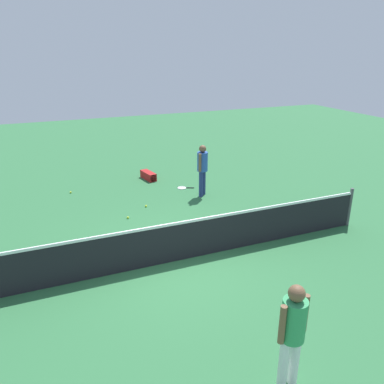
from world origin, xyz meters
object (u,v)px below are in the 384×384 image
tennis_ball_midcourt (179,246)px  tennis_ball_stray_left (71,192)px  tennis_ball_by_net (128,218)px  player_far_side (293,329)px  equipment_bag (149,176)px  tennis_ball_baseline (250,221)px  tennis_ball_near_player (146,206)px  player_near_side (202,166)px  tennis_racket_near_player (183,188)px

tennis_ball_midcourt → tennis_ball_stray_left: 5.31m
tennis_ball_by_net → player_far_side: bearing=96.6°
tennis_ball_midcourt → tennis_ball_stray_left: (2.06, -4.90, 0.00)m
equipment_bag → tennis_ball_baseline: bearing=108.5°
tennis_ball_near_player → tennis_ball_by_net: 0.95m
equipment_bag → player_near_side: bearing=117.4°
tennis_ball_by_net → tennis_ball_baseline: (-3.11, 1.52, 0.00)m
tennis_ball_midcourt → tennis_ball_stray_left: bearing=-67.2°
tennis_ball_by_net → tennis_ball_midcourt: size_ratio=1.00×
tennis_ball_by_net → tennis_racket_near_player: bearing=-143.1°
player_far_side → equipment_bag: bearing=-94.6°
tennis_ball_baseline → tennis_racket_near_player: bearing=-77.2°
tennis_racket_near_player → tennis_ball_midcourt: bearing=67.7°
tennis_ball_baseline → equipment_bag: 4.92m
tennis_racket_near_player → tennis_ball_midcourt: size_ratio=9.14×
player_far_side → tennis_ball_midcourt: player_far_side is taller
tennis_ball_midcourt → player_far_side: bearing=90.0°
tennis_ball_near_player → tennis_ball_stray_left: size_ratio=1.00×
tennis_ball_baseline → equipment_bag: equipment_bag is taller
equipment_bag → tennis_racket_near_player: bearing=120.7°
player_far_side → tennis_racket_near_player: size_ratio=2.82×
player_near_side → equipment_bag: bearing=-62.6°
tennis_ball_midcourt → equipment_bag: equipment_bag is taller
player_near_side → tennis_ball_midcourt: bearing=57.1°
tennis_ball_baseline → tennis_ball_near_player: bearing=-41.9°
player_far_side → equipment_bag: player_far_side is taller
player_far_side → tennis_ball_stray_left: 9.60m
player_far_side → equipment_bag: size_ratio=2.03×
player_far_side → tennis_ball_by_net: 6.69m
player_far_side → tennis_ball_midcourt: (0.00, -4.43, -0.98)m
tennis_ball_near_player → tennis_ball_midcourt: 2.77m
tennis_ball_midcourt → tennis_ball_baseline: size_ratio=1.00×
tennis_ball_midcourt → tennis_ball_near_player: bearing=-89.1°
player_far_side → tennis_ball_by_net: bearing=-83.4°
tennis_ball_near_player → tennis_ball_by_net: same height
tennis_ball_by_net → tennis_ball_midcourt: same height
tennis_ball_midcourt → tennis_ball_stray_left: size_ratio=1.00×
player_near_side → tennis_ball_midcourt: 3.74m
player_near_side → tennis_ball_near_player: bearing=7.5°
equipment_bag → tennis_ball_midcourt: bearing=81.5°
player_far_side → tennis_racket_near_player: bearing=-100.9°
tennis_ball_by_net → tennis_ball_near_player: bearing=-138.6°
tennis_racket_near_player → equipment_bag: size_ratio=0.72×
equipment_bag → tennis_ball_by_net: bearing=63.8°
tennis_ball_stray_left → equipment_bag: bearing=-172.1°
tennis_ball_by_net → tennis_ball_midcourt: 2.27m
player_near_side → tennis_ball_baseline: player_near_side is taller
tennis_ball_near_player → tennis_ball_baseline: 3.22m
player_far_side → tennis_ball_by_net: (0.76, -6.58, -0.98)m
tennis_ball_near_player → equipment_bag: bearing=-108.3°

